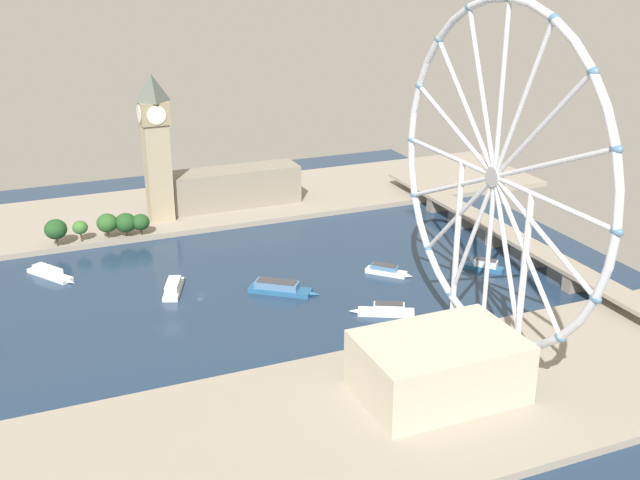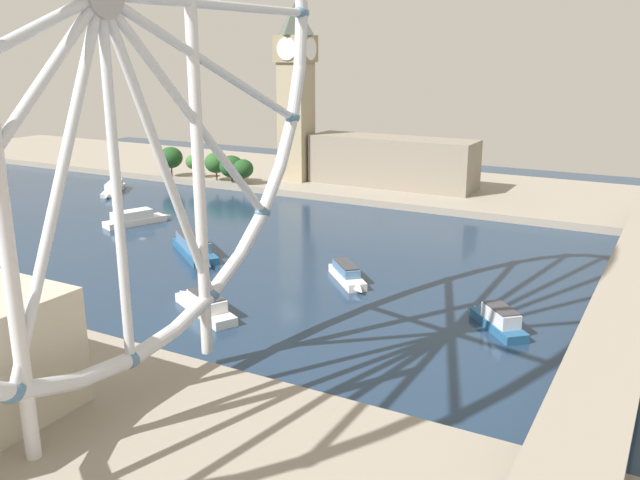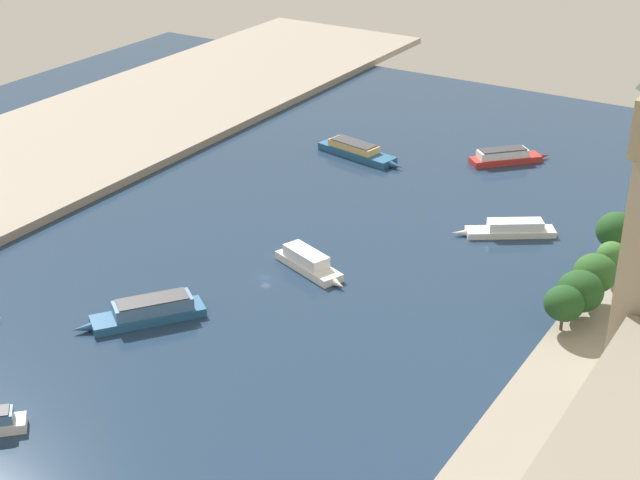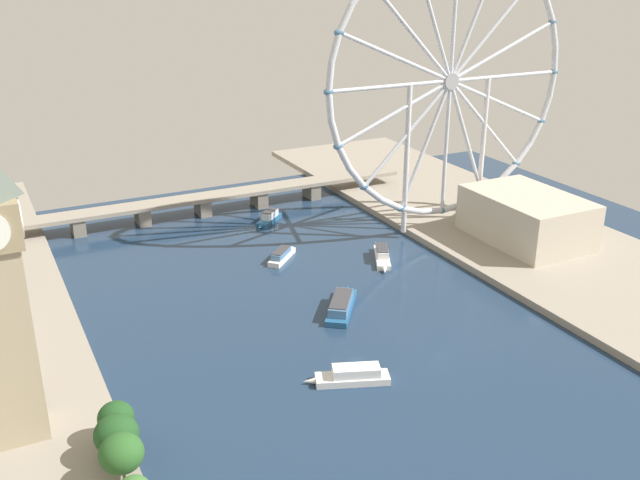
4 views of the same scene
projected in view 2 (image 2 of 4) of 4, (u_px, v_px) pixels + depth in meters
The scene contains 12 objects.
ground_plane at pixel (142, 232), 250.86m from camera, with size 419.00×419.00×0.00m, color #1E334C.
riverbank_left at pixel (309, 176), 355.47m from camera, with size 90.00×520.00×3.00m, color gray.
clock_tower at pixel (296, 89), 324.82m from camera, with size 16.83×16.83×83.91m.
parliament_block at pixel (392, 162), 318.55m from camera, with size 22.00×78.72×22.78m, color gray.
tree_row_embankment at pixel (210, 163), 332.79m from camera, with size 13.65×55.22×14.89m.
river_bridge at pixel (631, 285), 172.03m from camera, with size 231.00×13.62×10.20m.
tour_boat_1 at pixel (347, 274), 197.29m from camera, with size 19.80×19.42×5.10m.
tour_boat_3 at pixel (194, 247), 223.25m from camera, with size 24.74×30.70×5.99m.
tour_boat_4 at pixel (205, 305), 173.30m from camera, with size 16.83×27.72×5.68m.
tour_boat_5 at pixel (113, 188), 320.50m from camera, with size 28.98×21.28×4.84m.
tour_boat_6 at pixel (499, 320), 163.36m from camera, with size 19.35×18.26×5.92m.
tour_boat_7 at pixel (135, 218), 261.71m from camera, with size 27.60×14.92×5.57m.
Camera 2 is at (180.51, 174.55, 65.07)m, focal length 38.11 mm.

